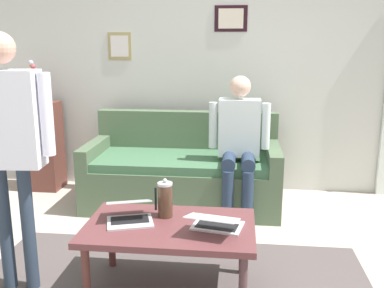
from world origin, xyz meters
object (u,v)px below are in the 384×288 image
(laptop_left, at_px, (216,223))
(laptop_center, at_px, (130,215))
(coffee_table, at_px, (170,232))
(person_seated, at_px, (239,138))
(flower_vase, at_px, (35,89))
(person_standing, at_px, (7,131))
(french_press, at_px, (165,200))
(couch, at_px, (183,174))
(side_shelf, at_px, (40,146))

(laptop_left, distance_m, laptop_center, 0.56)
(coffee_table, distance_m, laptop_center, 0.28)
(laptop_center, distance_m, person_seated, 1.49)
(laptop_left, height_order, flower_vase, flower_vase)
(coffee_table, bearing_deg, laptop_left, 171.65)
(coffee_table, relative_size, laptop_center, 2.95)
(laptop_center, distance_m, person_standing, 0.90)
(coffee_table, relative_size, french_press, 4.07)
(couch, height_order, person_standing, person_standing)
(couch, distance_m, side_shelf, 1.64)
(couch, distance_m, coffee_table, 1.57)
(couch, relative_size, person_standing, 1.13)
(flower_vase, height_order, person_seated, flower_vase)
(french_press, relative_size, person_seated, 0.20)
(coffee_table, distance_m, laptop_left, 0.31)
(flower_vase, bearing_deg, french_press, 134.02)
(french_press, bearing_deg, person_standing, 12.41)
(coffee_table, distance_m, flower_vase, 2.62)
(person_standing, bearing_deg, coffee_table, -175.35)
(french_press, bearing_deg, laptop_center, 24.58)
(laptop_center, distance_m, flower_vase, 2.41)
(laptop_center, height_order, person_seated, person_seated)
(french_press, distance_m, person_standing, 1.06)
(couch, relative_size, french_press, 7.05)
(couch, relative_size, flower_vase, 4.21)
(coffee_table, xyz_separation_m, person_standing, (0.98, 0.08, 0.64))
(flower_vase, distance_m, person_standing, 2.07)
(french_press, relative_size, side_shelf, 0.28)
(couch, bearing_deg, side_shelf, -10.55)
(coffee_table, xyz_separation_m, french_press, (0.05, -0.12, 0.17))
(laptop_center, bearing_deg, side_shelf, -51.52)
(flower_vase, relative_size, person_seated, 0.34)
(coffee_table, relative_size, side_shelf, 1.12)
(side_shelf, relative_size, person_standing, 0.58)
(laptop_center, bearing_deg, person_standing, 8.44)
(laptop_center, bearing_deg, laptop_left, 172.92)
(flower_vase, bearing_deg, side_shelf, -112.13)
(flower_vase, xyz_separation_m, person_seated, (-2.14, 0.52, -0.36))
(couch, distance_m, person_seated, 0.72)
(laptop_center, bearing_deg, person_seated, -117.49)
(french_press, bearing_deg, person_seated, -111.07)
(laptop_left, height_order, person_seated, person_seated)
(coffee_table, distance_m, person_standing, 1.17)
(person_seated, bearing_deg, side_shelf, -13.77)
(side_shelf, height_order, person_seated, person_seated)
(person_standing, relative_size, person_seated, 1.28)
(person_standing, bearing_deg, laptop_center, -171.56)
(coffee_table, bearing_deg, person_seated, -107.35)
(side_shelf, height_order, flower_vase, flower_vase)
(person_standing, distance_m, person_seated, 2.01)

